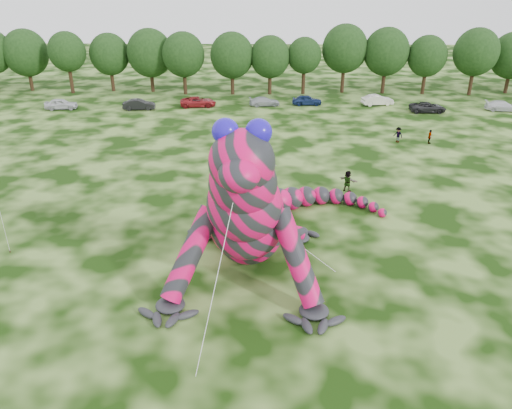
{
  "coord_description": "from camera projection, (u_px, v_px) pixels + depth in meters",
  "views": [
    {
      "loc": [
        -4.4,
        -22.16,
        17.2
      ],
      "look_at": [
        -5.11,
        6.44,
        4.0
      ],
      "focal_mm": 35.0,
      "sensor_mm": 36.0,
      "label": 1
    }
  ],
  "objects": [
    {
      "name": "tree_11",
      "position": [
        386.0,
        61.0,
        77.61
      ],
      "size": [
        7.01,
        6.31,
        10.07
      ],
      "primitive_type": null,
      "color": "black",
      "rests_on": "ground"
    },
    {
      "name": "ground",
      "position": [
        347.0,
        321.0,
        27.22
      ],
      "size": [
        240.0,
        240.0,
        0.0
      ],
      "primitive_type": "plane",
      "color": "#16330A",
      "rests_on": "ground"
    },
    {
      "name": "tree_13",
      "position": [
        475.0,
        62.0,
        76.33
      ],
      "size": [
        6.83,
        6.15,
        10.13
      ],
      "primitive_type": null,
      "color": "black",
      "rests_on": "ground"
    },
    {
      "name": "car_7",
      "position": [
        503.0,
        106.0,
        69.0
      ],
      "size": [
        4.94,
        2.75,
        1.35
      ],
      "primitive_type": "imported",
      "rotation": [
        0.0,
        0.0,
        1.38
      ],
      "color": "silver",
      "rests_on": "ground"
    },
    {
      "name": "tree_9",
      "position": [
        304.0,
        66.0,
        77.43
      ],
      "size": [
        5.27,
        4.74,
        8.68
      ],
      "primitive_type": null,
      "color": "black",
      "rests_on": "ground"
    },
    {
      "name": "tree_4",
      "position": [
        110.0,
        62.0,
        79.29
      ],
      "size": [
        6.22,
        5.6,
        9.06
      ],
      "primitive_type": null,
      "color": "black",
      "rests_on": "ground"
    },
    {
      "name": "tree_5",
      "position": [
        150.0,
        60.0,
        78.73
      ],
      "size": [
        7.16,
        6.44,
        9.8
      ],
      "primitive_type": null,
      "color": "black",
      "rests_on": "ground"
    },
    {
      "name": "tree_6",
      "position": [
        184.0,
        63.0,
        77.08
      ],
      "size": [
        6.52,
        5.86,
        9.49
      ],
      "primitive_type": null,
      "color": "black",
      "rests_on": "ground"
    },
    {
      "name": "tree_2",
      "position": [
        27.0,
        60.0,
        79.52
      ],
      "size": [
        7.04,
        6.34,
        9.64
      ],
      "primitive_type": null,
      "color": "black",
      "rests_on": "ground"
    },
    {
      "name": "car_2",
      "position": [
        198.0,
        102.0,
        71.18
      ],
      "size": [
        5.3,
        2.89,
        1.41
      ],
      "primitive_type": "imported",
      "rotation": [
        0.0,
        0.0,
        1.68
      ],
      "color": "maroon",
      "rests_on": "ground"
    },
    {
      "name": "spectator_1",
      "position": [
        272.0,
        167.0,
        46.47
      ],
      "size": [
        1.11,
        1.02,
        1.84
      ],
      "primitive_type": "imported",
      "rotation": [
        0.0,
        0.0,
        0.47
      ],
      "color": "gray",
      "rests_on": "ground"
    },
    {
      "name": "car_6",
      "position": [
        428.0,
        107.0,
        68.35
      ],
      "size": [
        4.93,
        2.29,
        1.37
      ],
      "primitive_type": "imported",
      "rotation": [
        0.0,
        0.0,
        1.58
      ],
      "color": "#232325",
      "rests_on": "ground"
    },
    {
      "name": "tree_3",
      "position": [
        69.0,
        63.0,
        77.85
      ],
      "size": [
        5.81,
        5.23,
        9.44
      ],
      "primitive_type": null,
      "color": "black",
      "rests_on": "ground"
    },
    {
      "name": "tree_10",
      "position": [
        344.0,
        59.0,
        78.02
      ],
      "size": [
        7.09,
        6.38,
        10.5
      ],
      "primitive_type": null,
      "color": "black",
      "rests_on": "ground"
    },
    {
      "name": "spectator_0",
      "position": [
        211.0,
        174.0,
        44.85
      ],
      "size": [
        0.44,
        0.66,
        1.78
      ],
      "primitive_type": "imported",
      "rotation": [
        0.0,
        0.0,
        1.55
      ],
      "color": "gray",
      "rests_on": "ground"
    },
    {
      "name": "car_0",
      "position": [
        61.0,
        104.0,
        69.81
      ],
      "size": [
        4.61,
        2.33,
        1.51
      ],
      "primitive_type": "imported",
      "rotation": [
        0.0,
        0.0,
        1.7
      ],
      "color": "silver",
      "rests_on": "ground"
    },
    {
      "name": "car_3",
      "position": [
        264.0,
        101.0,
        71.67
      ],
      "size": [
        4.64,
        2.62,
        1.27
      ],
      "primitive_type": "imported",
      "rotation": [
        0.0,
        0.0,
        1.77
      ],
      "color": "#A1A6AB",
      "rests_on": "ground"
    },
    {
      "name": "tree_7",
      "position": [
        232.0,
        63.0,
        77.02
      ],
      "size": [
        6.68,
        6.01,
        9.48
      ],
      "primitive_type": null,
      "color": "black",
      "rests_on": "ground"
    },
    {
      "name": "spectator_5",
      "position": [
        348.0,
        181.0,
        43.21
      ],
      "size": [
        1.73,
        1.48,
        1.88
      ],
      "primitive_type": "imported",
      "rotation": [
        0.0,
        0.0,
        2.51
      ],
      "color": "gray",
      "rests_on": "ground"
    },
    {
      "name": "tree_8",
      "position": [
        270.0,
        65.0,
        77.16
      ],
      "size": [
        6.14,
        5.53,
        8.94
      ],
      "primitive_type": null,
      "color": "black",
      "rests_on": "ground"
    },
    {
      "name": "car_5",
      "position": [
        377.0,
        100.0,
        71.99
      ],
      "size": [
        4.77,
        2.45,
        1.5
      ],
      "primitive_type": "imported",
      "rotation": [
        0.0,
        0.0,
        1.77
      ],
      "color": "silver",
      "rests_on": "ground"
    },
    {
      "name": "car_4",
      "position": [
        307.0,
        100.0,
        72.09
      ],
      "size": [
        4.25,
        1.75,
        1.44
      ],
      "primitive_type": "imported",
      "rotation": [
        0.0,
        0.0,
        1.58
      ],
      "color": "#142450",
      "rests_on": "ground"
    },
    {
      "name": "tree_12",
      "position": [
        426.0,
        65.0,
        77.29
      ],
      "size": [
        5.99,
        5.39,
        8.97
      ],
      "primitive_type": null,
      "color": "black",
      "rests_on": "ground"
    },
    {
      "name": "spectator_3",
      "position": [
        430.0,
        137.0,
        55.52
      ],
      "size": [
        0.48,
        0.96,
        1.59
      ],
      "primitive_type": "imported",
      "rotation": [
        0.0,
        0.0,
        1.47
      ],
      "color": "gray",
      "rests_on": "ground"
    },
    {
      "name": "car_1",
      "position": [
        139.0,
        105.0,
        69.57
      ],
      "size": [
        4.58,
        2.01,
        1.47
      ],
      "primitive_type": "imported",
      "rotation": [
        0.0,
        0.0,
        1.68
      ],
      "color": "black",
      "rests_on": "ground"
    },
    {
      "name": "spectator_2",
      "position": [
        398.0,
        135.0,
        55.93
      ],
      "size": [
        1.25,
        1.26,
        1.75
      ],
      "primitive_type": "imported",
      "rotation": [
        0.0,
        0.0,
        5.49
      ],
      "color": "gray",
      "rests_on": "ground"
    },
    {
      "name": "tree_14",
      "position": [
        511.0,
        63.0,
        77.78
      ],
      "size": [
        6.82,
        6.14,
        9.4
      ],
      "primitive_type": null,
      "color": "black",
      "rests_on": "ground"
    },
    {
      "name": "inflatable_gecko",
      "position": [
        250.0,
        179.0,
        31.85
      ],
      "size": [
        18.89,
        22.12,
        10.69
      ],
      "primitive_type": null,
      "rotation": [
        0.0,
        0.0,
        -0.04
      ],
      "color": "#DA0956",
      "rests_on": "ground"
    }
  ]
}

